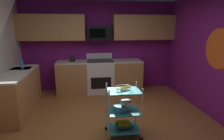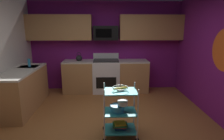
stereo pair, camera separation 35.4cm
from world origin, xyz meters
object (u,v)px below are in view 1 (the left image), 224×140
dish_soap_bottle (22,64)px  microwave (99,33)px  mixing_bowl_large (121,108)px  oven_range (100,76)px  rolling_cart (123,111)px  fruit_bowl (124,88)px  mixing_bowl_small (126,102)px  kettle (72,59)px  book_stack (123,125)px

dish_soap_bottle → microwave: bearing=26.0°
mixing_bowl_large → dish_soap_bottle: size_ratio=1.26×
oven_range → dish_soap_bottle: bearing=-156.6°
oven_range → rolling_cart: oven_range is taller
rolling_cart → fruit_bowl: 0.42m
oven_range → mixing_bowl_small: bearing=-83.6°
mixing_bowl_small → fruit_bowl: bearing=167.4°
oven_range → microwave: bearing=90.3°
mixing_bowl_small → kettle: 2.64m
oven_range → microwave: 1.23m
oven_range → fruit_bowl: (0.23, -2.39, 0.40)m
microwave → rolling_cart: 2.80m
microwave → mixing_bowl_large: 2.77m
mixing_bowl_small → book_stack: mixing_bowl_small is taller
fruit_bowl → mixing_bowl_small: fruit_bowl is taller
oven_range → mixing_bowl_small: 2.42m
dish_soap_bottle → kettle: bearing=36.2°
microwave → dish_soap_bottle: bearing=-154.0°
kettle → dish_soap_bottle: (-1.10, -0.80, 0.02)m
mixing_bowl_large → book_stack: bearing=-0.0°
oven_range → kettle: kettle is taller
mixing_bowl_large → kettle: bearing=111.7°
fruit_bowl → mixing_bowl_large: (-0.05, 0.00, -0.36)m
dish_soap_bottle → mixing_bowl_small: bearing=-36.7°
rolling_cart → dish_soap_bottle: size_ratio=4.57×
rolling_cart → book_stack: rolling_cart is taller
microwave → fruit_bowl: (0.23, -2.49, -0.82)m
oven_range → book_stack: size_ratio=4.27×
rolling_cart → dish_soap_bottle: 2.69m
kettle → mixing_bowl_large: bearing=-68.3°
microwave → rolling_cart: bearing=-84.7°
rolling_cart → fruit_bowl: (-0.00, 0.00, 0.42)m
rolling_cart → mixing_bowl_large: (-0.05, 0.00, 0.07)m
mixing_bowl_large → book_stack: 0.33m
microwave → dish_soap_bottle: (-1.87, -0.91, -0.68)m
oven_range → dish_soap_bottle: size_ratio=5.50×
oven_range → mixing_bowl_large: bearing=-85.7°
mixing_bowl_large → kettle: size_ratio=0.95×
rolling_cart → book_stack: bearing=0.0°
microwave → dish_soap_bottle: size_ratio=3.50×
rolling_cart → microwave: bearing=95.3°
mixing_bowl_small → microwave: bearing=96.1°
oven_range → dish_soap_bottle: 2.10m
mixing_bowl_small → dish_soap_bottle: bearing=143.3°
microwave → mixing_bowl_small: bearing=-83.9°
fruit_bowl → kettle: (-1.00, 2.39, 0.12)m
oven_range → kettle: bearing=-179.7°
fruit_bowl → book_stack: size_ratio=1.06×
dish_soap_bottle → oven_range: bearing=23.4°
rolling_cart → oven_range: bearing=95.5°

